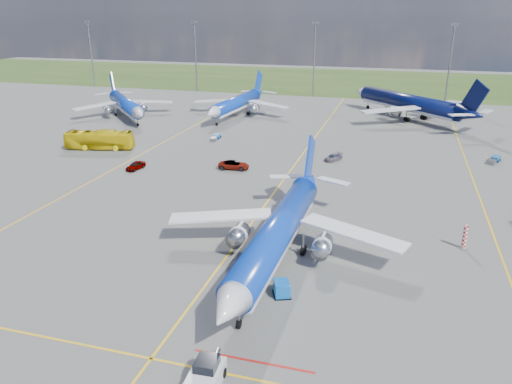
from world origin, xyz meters
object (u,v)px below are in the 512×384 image
(baggage_tug_c, at_px, (216,137))
(baggage_tug_e, at_px, (494,160))
(main_airliner, at_px, (277,261))
(uld_container, at_px, (282,289))
(bg_jet_nnw, at_px, (237,116))
(pushback_tug, at_px, (205,377))
(service_car_b, at_px, (234,165))
(bg_jet_nw, at_px, (127,117))
(service_car_a, at_px, (136,166))
(warning_post, at_px, (465,237))
(apron_bus, at_px, (100,140))
(service_car_c, at_px, (333,157))
(bg_jet_n, at_px, (406,119))

(baggage_tug_c, height_order, baggage_tug_e, baggage_tug_e)
(main_airliner, distance_m, uld_container, 7.03)
(bg_jet_nnw, xyz_separation_m, pushback_tug, (29.07, -95.58, 0.82))
(bg_jet_nnw, relative_size, pushback_tug, 6.17)
(service_car_b, bearing_deg, pushback_tug, -170.52)
(bg_jet_nnw, xyz_separation_m, baggage_tug_c, (3.47, -25.03, 0.45))
(pushback_tug, height_order, service_car_b, pushback_tug)
(bg_jet_nw, relative_size, main_airliner, 0.94)
(service_car_b, bearing_deg, baggage_tug_e, -75.72)
(bg_jet_nw, height_order, uld_container, bg_jet_nw)
(service_car_a, xyz_separation_m, service_car_b, (16.45, 5.00, 0.04))
(warning_post, relative_size, apron_bus, 0.22)
(service_car_b, height_order, baggage_tug_c, service_car_b)
(baggage_tug_c, bearing_deg, bg_jet_nw, 150.19)
(baggage_tug_e, bearing_deg, baggage_tug_c, -159.35)
(pushback_tug, bearing_deg, service_car_b, 103.16)
(bg_jet_nnw, height_order, baggage_tug_c, bg_jet_nnw)
(bg_jet_nnw, bearing_deg, bg_jet_nw, -156.49)
(uld_container, xyz_separation_m, service_car_b, (-17.62, 37.65, 0.02))
(warning_post, xyz_separation_m, pushback_tug, (-20.66, -29.69, -0.68))
(service_car_b, bearing_deg, service_car_c, -64.29)
(main_airliner, xyz_separation_m, service_car_b, (-15.50, 30.99, 0.75))
(bg_jet_n, bearing_deg, baggage_tug_e, 69.37)
(bg_jet_nnw, bearing_deg, bg_jet_n, 16.82)
(warning_post, distance_m, service_car_c, 37.65)
(bg_jet_nw, distance_m, apron_bus, 31.63)
(bg_jet_n, distance_m, service_car_b, 60.50)
(main_airliner, bearing_deg, uld_container, -71.18)
(bg_jet_n, distance_m, service_car_c, 44.85)
(bg_jet_nw, bearing_deg, pushback_tug, -99.27)
(bg_jet_n, relative_size, uld_container, 24.92)
(uld_container, bearing_deg, bg_jet_nnw, 89.07)
(service_car_c, bearing_deg, baggage_tug_c, -169.10)
(main_airliner, relative_size, service_car_b, 7.24)
(warning_post, xyz_separation_m, baggage_tug_c, (-46.26, 40.86, -1.05))
(service_car_a, xyz_separation_m, baggage_tug_e, (60.99, 22.18, -0.24))
(service_car_a, bearing_deg, main_airliner, -29.20)
(bg_jet_nnw, height_order, uld_container, bg_jet_nnw)
(warning_post, xyz_separation_m, main_airliner, (-20.23, -9.14, -1.50))
(baggage_tug_e, bearing_deg, bg_jet_nw, -169.07)
(main_airliner, distance_m, pushback_tug, 20.57)
(pushback_tug, bearing_deg, bg_jet_n, 79.38)
(bg_jet_nnw, xyz_separation_m, service_car_c, (30.02, -33.83, 0.60))
(bg_jet_nw, distance_m, service_car_b, 53.93)
(bg_jet_n, height_order, apron_bus, bg_jet_n)
(bg_jet_nw, bearing_deg, baggage_tug_e, -53.97)
(bg_jet_nw, xyz_separation_m, service_car_a, (24.72, -39.81, 0.70))
(main_airliner, height_order, pushback_tug, main_airliner)
(service_car_b, relative_size, baggage_tug_e, 1.20)
(pushback_tug, bearing_deg, bg_jet_nw, 119.94)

